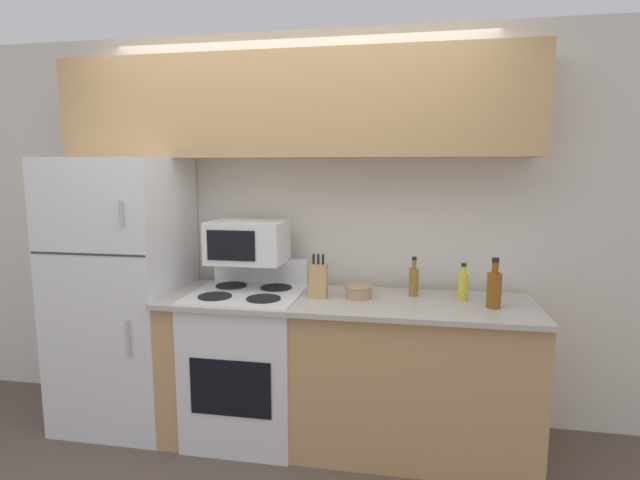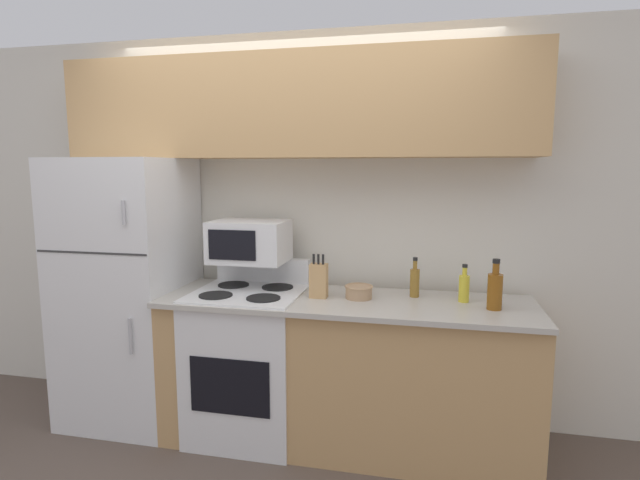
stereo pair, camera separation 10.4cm
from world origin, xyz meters
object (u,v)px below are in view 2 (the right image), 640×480
Objects in this scene: stove at (249,360)px; knife_block at (319,280)px; bowl at (359,291)px; bottle_vinegar at (415,281)px; microwave at (250,241)px; bottle_whiskey at (495,290)px; refrigerator at (128,291)px; bottle_cooking_spray at (464,287)px.

stove is 4.11× the size of knife_block.
bowl is 0.34m from bottle_vinegar.
microwave reaches higher than bottle_whiskey.
refrigerator is 6.60× the size of knife_block.
bowl is at bearing 2.55° from stove.
knife_block is 1.20× the size of bottle_cooking_spray.
bottle_whiskey reaches higher than bowl.
bottle_whiskey is at bearing -1.77° from stove.
bottle_whiskey is (1.44, -0.04, 0.54)m from stove.
bottle_whiskey is 0.47m from bottle_vinegar.
bottle_cooking_spray is (-0.15, 0.13, -0.02)m from bottle_whiskey.
bottle_cooking_spray is (0.60, 0.05, 0.04)m from bowl.
knife_block is 0.99m from bottle_whiskey.
refrigerator reaches higher than bowl.
microwave is at bearing 103.10° from stove.
microwave is (0.83, 0.08, 0.35)m from refrigerator.
microwave reaches higher than bowl.
refrigerator is at bearing -177.12° from bottle_vinegar.
microwave is 1.49m from bottle_whiskey.
refrigerator is at bearing 177.79° from bottle_whiskey.
stove is at bearing 178.23° from bottle_whiskey.
bottle_vinegar is (-0.28, 0.05, 0.01)m from bottle_cooking_spray.
stove is 1.39m from bottle_cooking_spray.
bottle_cooking_spray reaches higher than bowl.
knife_block is 1.56× the size of bowl.
bottle_vinegar is at bearing 2.88° from refrigerator.
stove is at bearing -2.95° from refrigerator.
bottle_cooking_spray is at bearing 140.05° from bottle_whiskey.
bowl is at bearing 174.33° from bottle_whiskey.
stove is at bearing -76.90° from microwave.
refrigerator is at bearing -178.95° from bottle_cooking_spray.
knife_block is 1.10× the size of bottle_vinegar.
bottle_whiskey is (2.30, -0.09, 0.15)m from refrigerator.
microwave reaches higher than bottle_vinegar.
bottle_whiskey is (1.47, -0.17, -0.20)m from microwave.
knife_block is 0.58m from bottle_vinegar.
stove is 4.50× the size of bottle_vinegar.
stove is at bearing -177.45° from bowl.
bottle_cooking_spray is (1.29, 0.08, 0.52)m from stove.
refrigerator is 1.32m from knife_block.
knife_block is at bearing -172.74° from bowl.
bottle_whiskey is 1.17× the size of bottle_vinegar.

